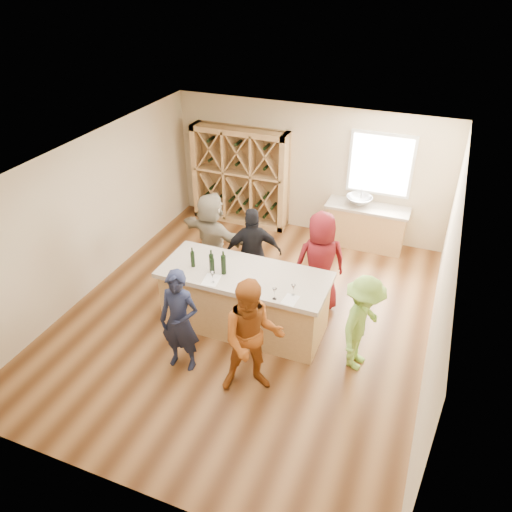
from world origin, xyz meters
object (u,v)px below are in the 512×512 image
at_px(wine_bottle_a, 193,259).
at_px(person_near_left, 180,321).
at_px(person_near_right, 252,338).
at_px(wine_rack, 240,177).
at_px(person_far_mid, 253,253).
at_px(wine_bottle_e, 224,265).
at_px(sink, 359,201).
at_px(wine_bottle_d, 212,266).
at_px(person_far_left, 212,238).
at_px(wine_bottle_c, 212,263).
at_px(person_far_right, 320,263).
at_px(person_server, 362,324).
at_px(tasting_counter_base, 245,302).

distance_m(wine_bottle_a, person_near_left, 1.16).
bearing_deg(person_near_right, wine_rack, 89.70).
bearing_deg(wine_bottle_a, person_far_mid, 59.74).
distance_m(person_near_right, person_far_mid, 2.30).
height_order(wine_rack, person_near_left, wine_rack).
relative_size(wine_bottle_e, person_near_left, 0.19).
relative_size(sink, wine_bottle_d, 1.93).
bearing_deg(person_near_left, person_far_left, 101.03).
distance_m(wine_bottle_a, person_far_mid, 1.27).
height_order(wine_bottle_a, wine_bottle_d, wine_bottle_d).
bearing_deg(wine_bottle_c, person_far_mid, 75.19).
bearing_deg(person_far_left, wine_bottle_d, 131.63).
height_order(wine_bottle_d, person_far_left, person_far_left).
height_order(sink, person_far_left, person_far_left).
height_order(sink, person_far_right, person_far_right).
distance_m(wine_bottle_d, person_server, 2.44).
distance_m(wine_bottle_a, wine_bottle_c, 0.34).
bearing_deg(person_far_mid, wine_bottle_e, 62.42).
height_order(tasting_counter_base, person_far_mid, person_far_mid).
bearing_deg(wine_bottle_a, person_far_left, 102.68).
xyz_separation_m(wine_bottle_d, person_near_right, (1.08, -1.00, -0.31)).
height_order(wine_bottle_c, person_far_left, person_far_left).
distance_m(person_near_right, person_far_left, 2.92).
bearing_deg(sink, tasting_counter_base, -108.14).
relative_size(tasting_counter_base, person_near_right, 1.42).
relative_size(person_far_mid, person_far_left, 0.98).
bearing_deg(wine_bottle_e, person_server, -1.72).
bearing_deg(person_near_right, person_far_mid, 86.39).
distance_m(tasting_counter_base, wine_bottle_c, 0.90).
relative_size(wine_bottle_c, wine_bottle_e, 0.92).
xyz_separation_m(wine_rack, wine_bottle_d, (1.12, -3.71, 0.12)).
xyz_separation_m(person_far_mid, person_far_left, (-0.90, 0.20, 0.02)).
height_order(wine_bottle_a, person_far_left, person_far_left).
distance_m(wine_bottle_c, person_near_left, 1.12).
bearing_deg(person_far_left, wine_rack, -64.36).
height_order(person_near_right, person_far_mid, person_near_right).
distance_m(wine_rack, person_far_left, 2.43).
xyz_separation_m(person_server, person_far_right, (-0.97, 1.18, 0.13)).
distance_m(wine_bottle_d, wine_bottle_e, 0.18).
height_order(wine_bottle_a, person_far_mid, person_far_mid).
bearing_deg(person_far_mid, person_far_left, -36.11).
height_order(wine_bottle_a, person_server, person_server).
bearing_deg(person_far_mid, person_server, 128.83).
bearing_deg(person_server, person_far_mid, 73.90).
xyz_separation_m(wine_rack, wine_bottle_e, (1.28, -3.64, 0.14)).
relative_size(wine_bottle_c, person_near_left, 0.18).
bearing_deg(wine_bottle_d, person_server, 0.18).
distance_m(wine_bottle_e, person_far_right, 1.72).
bearing_deg(person_near_left, wine_bottle_a, 103.19).
xyz_separation_m(person_near_left, person_server, (2.47, 0.99, -0.05)).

